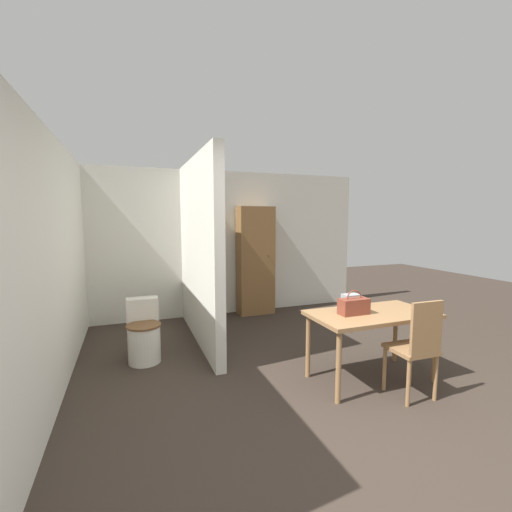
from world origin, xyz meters
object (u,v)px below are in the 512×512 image
object	(u,v)px
dining_table	(372,320)
toilet	(144,335)
handbag	(354,306)
space_heater	(351,308)
wooden_chair	(416,346)
wooden_cabinet	(255,261)

from	to	relation	value
dining_table	toilet	size ratio (longest dim) A/B	1.80
handbag	space_heater	world-z (taller)	handbag
dining_table	space_heater	xyz separation A→B (m)	(1.05, 1.79, -0.42)
wooden_chair	handbag	distance (m)	0.66
toilet	handbag	world-z (taller)	handbag
toilet	space_heater	bearing A→B (deg)	7.65
wooden_chair	toilet	xyz separation A→B (m)	(-2.34, 1.82, -0.21)
dining_table	space_heater	size ratio (longest dim) A/B	2.85
wooden_cabinet	space_heater	size ratio (longest dim) A/B	4.18
dining_table	wooden_cabinet	bearing A→B (deg)	94.97
dining_table	wooden_chair	xyz separation A→B (m)	(0.13, -0.47, -0.13)
wooden_cabinet	toilet	bearing A→B (deg)	-143.46
toilet	space_heater	xyz separation A→B (m)	(3.26, 0.44, -0.08)
wooden_chair	wooden_cabinet	xyz separation A→B (m)	(-0.38, 3.27, 0.43)
dining_table	toilet	xyz separation A→B (m)	(-2.21, 1.35, -0.33)
toilet	wooden_cabinet	distance (m)	2.53
toilet	handbag	xyz separation A→B (m)	(1.99, -1.33, 0.50)
toilet	wooden_cabinet	xyz separation A→B (m)	(1.96, 1.45, 0.64)
toilet	wooden_cabinet	size ratio (longest dim) A/B	0.38
wooden_chair	toilet	world-z (taller)	wooden_chair
space_heater	handbag	bearing A→B (deg)	-125.62
dining_table	toilet	bearing A→B (deg)	148.57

